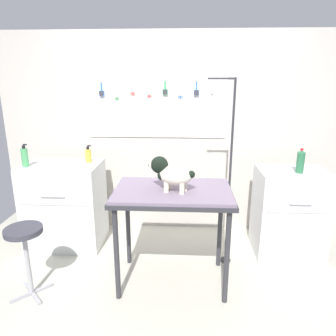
% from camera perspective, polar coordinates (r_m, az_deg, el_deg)
% --- Properties ---
extents(ground, '(4.40, 4.00, 0.04)m').
position_cam_1_polar(ground, '(2.98, -0.07, -21.66)').
color(ground, '#B8B4A3').
extents(rear_wall_panel, '(4.00, 0.11, 2.30)m').
position_cam_1_polar(rear_wall_panel, '(3.69, 0.93, 6.07)').
color(rear_wall_panel, beige).
rests_on(rear_wall_panel, ground).
extents(grooming_table, '(1.01, 0.65, 0.89)m').
position_cam_1_polar(grooming_table, '(2.71, 0.86, -5.69)').
color(grooming_table, '#2D2D33').
rests_on(grooming_table, ground).
extents(grooming_arm, '(0.30, 0.11, 1.81)m').
position_cam_1_polar(grooming_arm, '(3.04, 10.94, -2.53)').
color(grooming_arm, '#2D2D33').
rests_on(grooming_arm, ground).
extents(dog, '(0.39, 0.25, 0.29)m').
position_cam_1_polar(dog, '(2.58, 0.48, -0.95)').
color(dog, beige).
rests_on(dog, grooming_table).
extents(counter_left, '(0.80, 0.58, 0.92)m').
position_cam_1_polar(counter_left, '(3.66, -18.13, -6.27)').
color(counter_left, silver).
rests_on(counter_left, ground).
extents(cabinet_right, '(0.68, 0.54, 0.90)m').
position_cam_1_polar(cabinet_right, '(3.54, 21.06, -7.46)').
color(cabinet_right, silver).
rests_on(cabinet_right, ground).
extents(stool, '(0.30, 0.30, 0.63)m').
position_cam_1_polar(stool, '(2.90, -24.50, -12.14)').
color(stool, '#9E9EA3').
rests_on(stool, ground).
extents(shampoo_bottle, '(0.07, 0.06, 0.19)m').
position_cam_1_polar(shampoo_bottle, '(3.49, -14.25, 2.23)').
color(shampoo_bottle, gold).
rests_on(shampoo_bottle, counter_left).
extents(pump_bottle_white, '(0.07, 0.07, 0.24)m').
position_cam_1_polar(pump_bottle_white, '(3.53, -24.50, 1.79)').
color(pump_bottle_white, '#4CA35F').
rests_on(pump_bottle_white, counter_left).
extents(soda_bottle, '(0.07, 0.07, 0.24)m').
position_cam_1_polar(soda_bottle, '(3.31, 22.87, 1.08)').
color(soda_bottle, '#2A6943').
rests_on(soda_bottle, cabinet_right).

